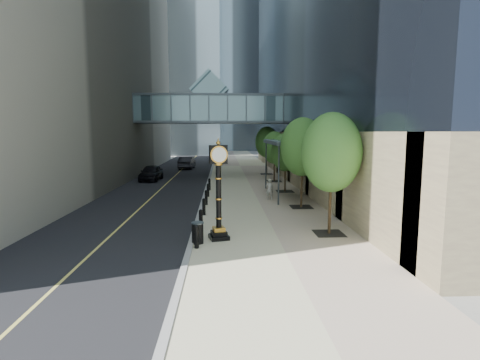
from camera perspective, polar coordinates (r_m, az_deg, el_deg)
The scene contains 14 objects.
ground at distance 15.45m, azimuth 3.37°, elevation -11.51°, with size 320.00×320.00×0.00m, color gray.
road at distance 55.04m, azimuth -8.33°, elevation 2.08°, with size 8.00×180.00×0.02m, color black.
sidewalk at distance 54.83m, azimuth 0.02°, elevation 2.16°, with size 8.00×180.00×0.06m, color beige.
curb at distance 54.78m, azimuth -4.17°, elevation 2.14°, with size 0.25×180.00×0.07m, color gray.
distant_tower_c at distance 137.39m, azimuth -4.73°, elevation 18.88°, with size 22.00×22.00×65.00m, color #92ABB8.
skywalk at distance 42.65m, azimuth -4.68°, elevation 10.99°, with size 17.00×4.20×5.80m.
entrance_canopy at distance 28.99m, azimuth 7.39°, elevation 5.71°, with size 3.00×8.00×4.38m.
bollard_row at distance 23.99m, azimuth -5.34°, elevation -3.45°, with size 0.20×16.20×0.90m.
street_trees at distance 29.91m, azimuth 7.31°, elevation 4.97°, with size 2.85×28.78×5.87m.
street_clock at distance 17.13m, azimuth -3.27°, elevation -2.63°, with size 1.03×1.03×4.53m.
trash_bin at distance 16.89m, azimuth -6.48°, elevation -8.09°, with size 0.52×0.52×0.90m, color black.
pedestrian at distance 27.43m, azimuth 4.52°, elevation -1.40°, with size 0.56×0.37×1.53m, color #AEAAA0.
car_near at distance 39.57m, azimuth -13.38°, elevation 1.10°, with size 1.88×4.67×1.59m, color black.
car_far at distance 51.40m, azimuth -8.09°, elevation 2.65°, with size 1.73×4.97×1.64m, color black.
Camera 1 is at (-1.57, -14.54, 4.99)m, focal length 28.00 mm.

